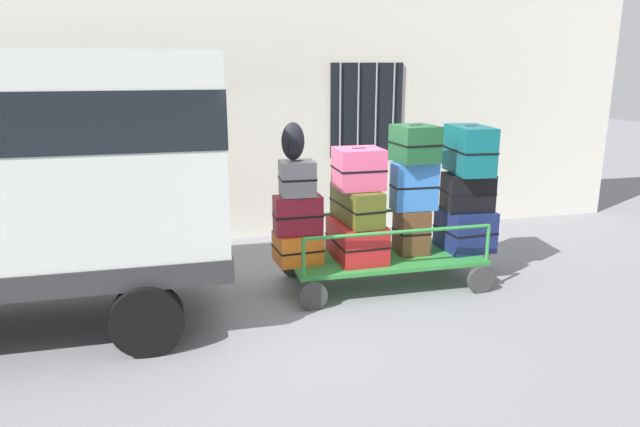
% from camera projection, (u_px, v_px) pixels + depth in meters
% --- Properties ---
extents(ground_plane, '(40.00, 40.00, 0.00)m').
position_uv_depth(ground_plane, '(324.00, 293.00, 7.10)').
color(ground_plane, gray).
extents(building_wall, '(12.00, 0.38, 5.00)m').
position_uv_depth(building_wall, '(281.00, 79.00, 9.05)').
color(building_wall, silver).
rests_on(building_wall, ground).
extents(luggage_cart, '(2.45, 1.17, 0.39)m').
position_uv_depth(luggage_cart, '(384.00, 260.00, 7.32)').
color(luggage_cart, '#2D8438').
rests_on(luggage_cart, ground).
extents(cart_railing, '(2.35, 1.03, 0.47)m').
position_uv_depth(cart_railing, '(385.00, 226.00, 7.21)').
color(cart_railing, '#2D8438').
rests_on(cart_railing, luggage_cart).
extents(suitcase_left_bottom, '(0.58, 0.53, 0.37)m').
position_uv_depth(suitcase_left_bottom, '(298.00, 248.00, 7.03)').
color(suitcase_left_bottom, orange).
rests_on(suitcase_left_bottom, luggage_cart).
extents(suitcase_left_middle, '(0.58, 0.29, 0.47)m').
position_uv_depth(suitcase_left_middle, '(298.00, 215.00, 6.89)').
color(suitcase_left_middle, maroon).
rests_on(suitcase_left_middle, suitcase_left_bottom).
extents(suitcase_left_top, '(0.42, 0.36, 0.42)m').
position_uv_depth(suitcase_left_top, '(297.00, 178.00, 6.79)').
color(suitcase_left_top, slate).
rests_on(suitcase_left_top, suitcase_left_middle).
extents(suitcase_midleft_bottom, '(0.60, 0.85, 0.47)m').
position_uv_depth(suitcase_midleft_bottom, '(357.00, 240.00, 7.15)').
color(suitcase_midleft_bottom, '#B21E1E').
rests_on(suitcase_midleft_bottom, luggage_cart).
extents(suitcase_midleft_middle, '(0.46, 0.92, 0.43)m').
position_uv_depth(suitcase_midleft_middle, '(357.00, 205.00, 7.06)').
color(suitcase_midleft_middle, '#4C5119').
rests_on(suitcase_midleft_middle, suitcase_midleft_bottom).
extents(suitcase_midleft_top, '(0.55, 0.53, 0.49)m').
position_uv_depth(suitcase_midleft_top, '(358.00, 168.00, 6.91)').
color(suitcase_midleft_top, '#CC4C72').
rests_on(suitcase_midleft_top, suitcase_midleft_middle).
extents(suitcase_center_bottom, '(0.39, 0.41, 0.58)m').
position_uv_depth(suitcase_center_bottom, '(411.00, 231.00, 7.36)').
color(suitcase_center_bottom, brown).
rests_on(suitcase_center_bottom, luggage_cart).
extents(suitcase_center_middle, '(0.57, 0.32, 0.60)m').
position_uv_depth(suitcase_center_middle, '(414.00, 186.00, 7.18)').
color(suitcase_center_middle, '#3372C6').
rests_on(suitcase_center_middle, suitcase_center_bottom).
extents(suitcase_center_top, '(0.52, 0.58, 0.45)m').
position_uv_depth(suitcase_center_top, '(415.00, 143.00, 7.07)').
color(suitcase_center_top, '#194C28').
rests_on(suitcase_center_top, suitcase_center_middle).
extents(suitcase_midright_bottom, '(0.64, 0.67, 0.53)m').
position_uv_depth(suitcase_midright_bottom, '(465.00, 229.00, 7.51)').
color(suitcase_midright_bottom, navy).
rests_on(suitcase_midright_bottom, luggage_cart).
extents(suitcase_midright_middle, '(0.63, 0.48, 0.47)m').
position_uv_depth(suitcase_midright_middle, '(468.00, 192.00, 7.38)').
color(suitcase_midright_middle, black).
rests_on(suitcase_midright_middle, suitcase_midright_bottom).
extents(suitcase_midright_top, '(0.50, 0.82, 0.60)m').
position_uv_depth(suitcase_midright_top, '(470.00, 150.00, 7.27)').
color(suitcase_midright_top, '#0F5960').
rests_on(suitcase_midright_top, suitcase_midright_middle).
extents(backpack, '(0.27, 0.22, 0.44)m').
position_uv_depth(backpack, '(293.00, 141.00, 6.69)').
color(backpack, black).
rests_on(backpack, suitcase_left_top).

